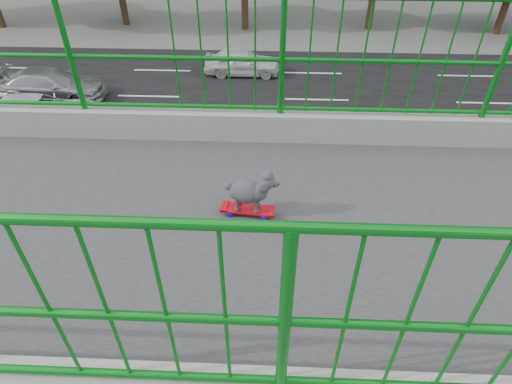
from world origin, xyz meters
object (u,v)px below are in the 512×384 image
(skateboard, at_px, (248,210))
(car_6, at_px, (70,166))
(car_4, at_px, (242,62))
(poodle, at_px, (250,190))
(car_1, at_px, (420,175))
(car_3, at_px, (52,85))
(car_2, at_px, (37,118))

(skateboard, relative_size, car_6, 0.08)
(car_4, bearing_deg, poodle, -175.47)
(car_1, bearing_deg, car_4, -145.30)
(skateboard, distance_m, car_3, 19.48)
(car_6, bearing_deg, skateboard, 36.79)
(skateboard, bearing_deg, car_6, -136.63)
(poodle, distance_m, car_2, 16.68)
(car_2, relative_size, car_6, 1.04)
(poodle, relative_size, car_1, 0.09)
(skateboard, relative_size, car_2, 0.08)
(car_3, relative_size, car_4, 1.24)
(car_4, xyz_separation_m, car_6, (9.60, -5.28, 0.11))
(poodle, bearing_deg, car_2, -135.90)
(car_4, distance_m, car_6, 10.96)
(car_3, bearing_deg, poodle, -146.71)
(car_1, xyz_separation_m, car_6, (0.00, -11.93, 0.00))
(car_4, bearing_deg, skateboard, -175.54)
(car_2, height_order, car_3, car_2)
(skateboard, distance_m, car_1, 12.14)
(skateboard, xyz_separation_m, car_2, (-12.20, -9.35, -6.24))
(car_2, distance_m, car_3, 3.29)
(skateboard, distance_m, car_2, 16.59)
(car_1, relative_size, car_6, 0.84)
(car_1, height_order, car_6, car_6)
(car_3, xyz_separation_m, car_4, (-3.20, 8.64, -0.04))
(car_1, bearing_deg, car_3, -112.71)
(skateboard, xyz_separation_m, car_3, (-15.40, -10.09, -6.35))
(poodle, xyz_separation_m, car_4, (-18.60, -1.47, -6.60))
(car_1, bearing_deg, car_2, -102.41)
(car_6, bearing_deg, car_4, 151.19)
(poodle, height_order, car_2, poodle)
(car_1, relative_size, car_2, 0.81)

